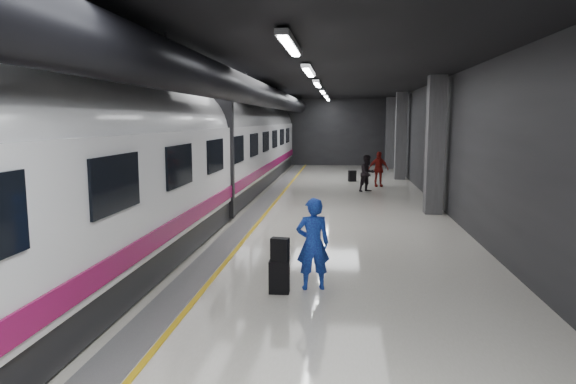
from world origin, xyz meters
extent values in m
plane|color=silver|center=(0.00, 0.00, 0.00)|extent=(40.00, 40.00, 0.00)
cube|color=black|center=(0.00, 0.00, 4.50)|extent=(10.00, 40.00, 0.02)
cube|color=#28282B|center=(0.00, 20.00, 2.25)|extent=(10.00, 0.02, 4.50)
cube|color=#28282B|center=(-5.00, 0.00, 2.25)|extent=(0.02, 40.00, 4.50)
cube|color=#28282B|center=(5.00, 0.00, 2.25)|extent=(0.02, 40.00, 4.50)
cube|color=slate|center=(-1.35, 0.00, 0.01)|extent=(0.65, 39.80, 0.01)
cube|color=yellow|center=(-0.95, 0.00, 0.01)|extent=(0.10, 39.80, 0.01)
cylinder|color=black|center=(-1.30, 0.00, 3.95)|extent=(0.80, 38.00, 0.80)
cube|color=silver|center=(0.60, -6.00, 4.40)|extent=(0.22, 2.60, 0.10)
cube|color=silver|center=(0.60, -1.00, 4.40)|extent=(0.22, 2.60, 0.10)
cube|color=silver|center=(0.60, 4.00, 4.40)|extent=(0.22, 2.60, 0.10)
cube|color=silver|center=(0.60, 9.00, 4.40)|extent=(0.22, 2.60, 0.10)
cube|color=silver|center=(0.60, 14.00, 4.40)|extent=(0.22, 2.60, 0.10)
cube|color=silver|center=(0.60, 18.00, 4.40)|extent=(0.22, 2.60, 0.10)
cube|color=#515154|center=(4.55, 2.00, 2.25)|extent=(0.55, 0.55, 4.50)
cube|color=#515154|center=(4.55, 12.00, 2.25)|extent=(0.55, 0.55, 4.50)
cube|color=#515154|center=(4.55, 18.00, 2.25)|extent=(0.55, 0.55, 4.50)
cube|color=black|center=(-3.25, 0.00, 0.35)|extent=(2.80, 38.00, 0.60)
cube|color=white|center=(-3.25, 0.00, 1.75)|extent=(2.90, 38.00, 2.20)
cylinder|color=white|center=(-3.25, 0.00, 2.70)|extent=(2.80, 38.00, 2.80)
cube|color=#870C47|center=(-1.78, 0.00, 0.95)|extent=(0.04, 38.00, 0.35)
cube|color=black|center=(-3.25, 0.00, 2.00)|extent=(3.05, 0.25, 3.80)
cube|color=black|center=(-1.78, -8.00, 2.15)|extent=(0.05, 1.60, 0.85)
cube|color=black|center=(-1.78, -5.00, 2.15)|extent=(0.05, 1.60, 0.85)
cube|color=black|center=(-1.78, -2.00, 2.15)|extent=(0.05, 1.60, 0.85)
cube|color=black|center=(-1.78, 1.00, 2.15)|extent=(0.05, 1.60, 0.85)
cube|color=black|center=(-1.78, 4.00, 2.15)|extent=(0.05, 1.60, 0.85)
cube|color=black|center=(-1.78, 7.00, 2.15)|extent=(0.05, 1.60, 0.85)
cube|color=black|center=(-1.78, 10.00, 2.15)|extent=(0.05, 1.60, 0.85)
cube|color=black|center=(-1.78, 13.00, 2.15)|extent=(0.05, 1.60, 0.85)
cube|color=black|center=(-1.78, 16.00, 2.15)|extent=(0.05, 1.60, 0.85)
imported|color=blue|center=(1.03, -6.11, 0.85)|extent=(0.69, 0.53, 1.70)
cube|color=black|center=(0.45, -6.40, 0.30)|extent=(0.37, 0.24, 0.59)
cube|color=black|center=(0.47, -6.42, 0.80)|extent=(0.34, 0.22, 0.42)
imported|color=black|center=(2.64, 7.01, 0.80)|extent=(0.98, 0.96, 1.60)
imported|color=maroon|center=(3.22, 8.82, 0.81)|extent=(1.02, 0.60, 1.63)
cube|color=black|center=(2.06, 10.72, 0.27)|extent=(0.43, 0.34, 0.55)
camera|label=1|loc=(1.54, -15.20, 3.08)|focal=32.00mm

